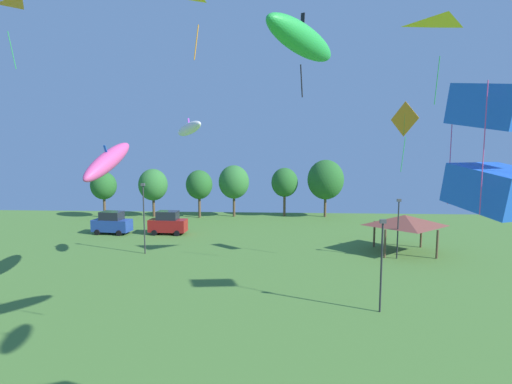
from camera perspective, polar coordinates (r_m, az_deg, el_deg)
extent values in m
ellipsoid|color=green|center=(16.50, 6.59, 20.79)|extent=(3.49, 4.88, 1.49)
cube|color=black|center=(16.58, 6.61, 21.83)|extent=(0.21, 0.21, 1.39)
cylinder|color=black|center=(16.18, 6.52, 15.48)|extent=(0.16, 0.22, 1.23)
pyramid|color=yellow|center=(30.71, 25.74, 20.24)|extent=(3.44, 2.55, 0.42)
cylinder|color=green|center=(31.07, 24.45, 14.29)|extent=(0.10, 0.50, 3.21)
ellipsoid|color=white|center=(32.67, -9.54, 8.91)|extent=(3.21, 3.93, 1.55)
cube|color=purple|center=(32.68, -9.55, 9.36)|extent=(0.24, 0.26, 1.15)
cube|color=orange|center=(34.39, 20.45, 9.75)|extent=(1.52, 2.37, 2.79)
cylinder|color=green|center=(34.37, 20.46, 9.76)|extent=(0.13, 0.10, 2.53)
cylinder|color=green|center=(34.32, 20.27, 5.06)|extent=(0.39, 0.29, 2.80)
cylinder|color=green|center=(35.55, -31.51, 16.87)|extent=(0.38, 0.26, 2.63)
cube|color=blue|center=(10.07, 32.01, 10.27)|extent=(2.15, 2.21, 1.11)
cube|color=blue|center=(10.08, 31.42, 0.34)|extent=(2.15, 2.21, 1.11)
cylinder|color=#E54C93|center=(9.02, 29.77, 5.39)|extent=(0.02, 0.02, 2.62)
cylinder|color=#E54C93|center=(10.39, 26.05, 5.62)|extent=(0.02, 0.02, 2.62)
ellipsoid|color=#E54C93|center=(29.62, -20.42, 4.17)|extent=(2.29, 5.82, 3.45)
cube|color=blue|center=(29.61, -20.45, 4.86)|extent=(0.30, 0.71, 1.47)
pyramid|color=yellow|center=(19.93, -7.03, 23.72)|extent=(1.68, 1.89, 0.42)
cylinder|color=orange|center=(19.44, -8.53, 20.38)|extent=(0.26, 0.17, 1.58)
cube|color=#234299|center=(48.93, -19.88, -4.50)|extent=(4.48, 2.30, 1.34)
cube|color=#1E232D|center=(48.73, -19.93, -3.18)|extent=(2.54, 1.93, 0.94)
cylinder|color=black|center=(47.64, -18.99, -5.58)|extent=(0.66, 0.29, 0.64)
cylinder|color=black|center=(49.20, -17.97, -5.16)|extent=(0.66, 0.29, 0.64)
cylinder|color=black|center=(48.96, -21.74, -5.37)|extent=(0.66, 0.29, 0.64)
cylinder|color=black|center=(50.48, -20.66, -4.97)|extent=(0.66, 0.29, 0.64)
cube|color=maroon|center=(46.94, -12.47, -4.69)|extent=(4.30, 1.97, 1.39)
cube|color=#1E232D|center=(46.73, -12.51, -3.27)|extent=(2.40, 1.73, 0.97)
cylinder|color=black|center=(45.86, -11.24, -5.80)|extent=(0.65, 0.25, 0.64)
cylinder|color=black|center=(47.51, -10.61, -5.36)|extent=(0.65, 0.25, 0.64)
cylinder|color=black|center=(46.70, -14.32, -5.66)|extent=(0.65, 0.25, 0.64)
cylinder|color=black|center=(48.31, -13.60, -5.24)|extent=(0.65, 0.25, 0.64)
cylinder|color=brown|center=(38.01, 17.94, -7.04)|extent=(0.20, 0.20, 2.60)
cylinder|color=brown|center=(39.43, 24.46, -6.82)|extent=(0.20, 0.20, 2.60)
cylinder|color=brown|center=(41.83, 16.54, -5.77)|extent=(0.20, 0.20, 2.60)
cylinder|color=brown|center=(43.12, 22.52, -5.63)|extent=(0.20, 0.20, 2.60)
pyramid|color=brown|center=(40.19, 20.48, -3.79)|extent=(5.95, 5.22, 1.00)
cylinder|color=#2D2D33|center=(38.63, -15.70, -3.88)|extent=(0.12, 0.12, 6.39)
cube|color=#4C4C51|center=(38.18, -15.85, 1.02)|extent=(0.36, 0.20, 0.24)
cylinder|color=#2D2D33|center=(37.83, 19.60, -5.18)|extent=(0.12, 0.12, 5.16)
cube|color=#4C4C51|center=(37.39, 19.76, -1.11)|extent=(0.36, 0.20, 0.24)
cylinder|color=#2D2D33|center=(25.49, 17.46, -10.33)|extent=(0.12, 0.12, 5.46)
cube|color=#4C4C51|center=(24.83, 17.69, -4.01)|extent=(0.36, 0.20, 0.24)
cylinder|color=brown|center=(60.61, -20.83, -1.90)|extent=(0.36, 0.36, 3.19)
ellipsoid|color=#286628|center=(60.28, -20.95, 0.86)|extent=(3.57, 3.57, 3.93)
cylinder|color=brown|center=(59.14, -14.41, -1.94)|extent=(0.36, 0.36, 3.06)
ellipsoid|color=#337533|center=(58.78, -14.49, 1.02)|extent=(4.11, 4.11, 4.52)
cylinder|color=brown|center=(56.93, -8.08, -2.00)|extent=(0.36, 0.36, 3.30)
ellipsoid|color=#286628|center=(56.57, -8.13, 1.05)|extent=(3.71, 3.71, 4.08)
cylinder|color=brown|center=(57.39, -3.16, -1.85)|extent=(0.36, 0.36, 3.36)
ellipsoid|color=#337533|center=(57.01, -3.18, 1.44)|extent=(4.34, 4.34, 4.77)
cylinder|color=brown|center=(57.70, 4.08, -1.75)|extent=(0.36, 0.36, 3.48)
ellipsoid|color=#286628|center=(57.33, 4.11, 1.38)|extent=(3.80, 3.80, 4.18)
cylinder|color=brown|center=(57.85, 9.85, -1.84)|extent=(0.36, 0.36, 3.42)
ellipsoid|color=#286628|center=(57.44, 9.92, 1.75)|extent=(5.13, 5.13, 5.64)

